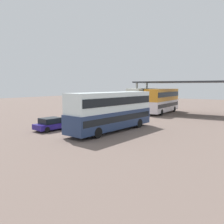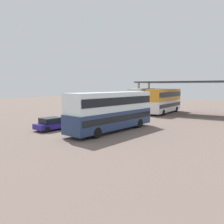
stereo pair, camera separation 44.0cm
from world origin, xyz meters
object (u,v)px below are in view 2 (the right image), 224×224
double_decker_main (112,110)px  double_decker_mid_row (164,100)px  parked_hatchback (52,124)px  double_decker_near_canopy (145,99)px

double_decker_main → double_decker_mid_row: double_decker_mid_row is taller
double_decker_main → double_decker_mid_row: 18.09m
double_decker_mid_row → double_decker_main: bearing=-175.7°
parked_hatchback → double_decker_mid_row: size_ratio=0.37×
parked_hatchback → double_decker_mid_row: double_decker_mid_row is taller
double_decker_main → parked_hatchback: 6.66m
double_decker_main → double_decker_near_canopy: 19.58m
parked_hatchback → double_decker_near_canopy: size_ratio=0.37×
double_decker_main → double_decker_near_canopy: (-5.66, 18.75, 0.11)m
double_decker_near_canopy → double_decker_mid_row: double_decker_near_canopy is taller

